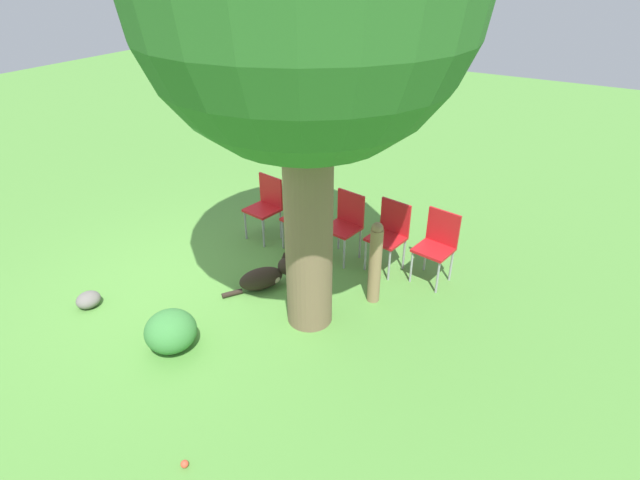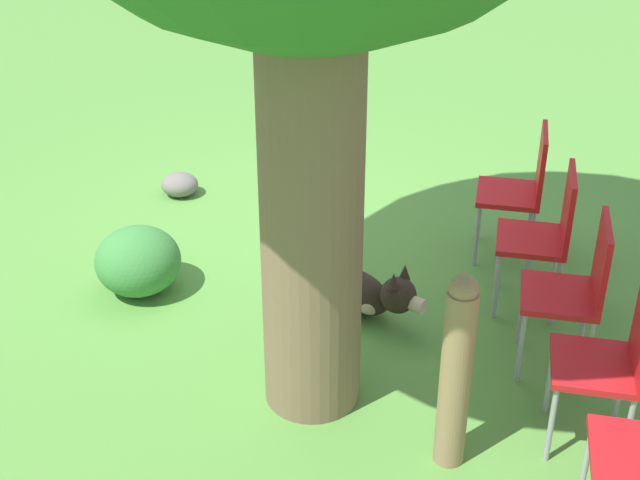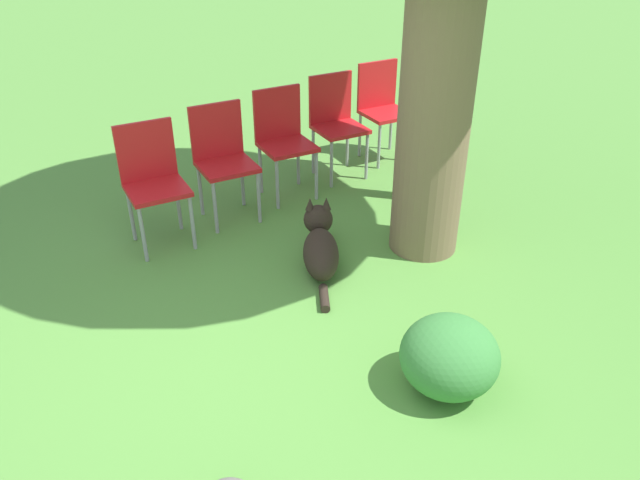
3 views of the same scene
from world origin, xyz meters
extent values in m
plane|color=#56933D|center=(0.00, 0.00, 0.00)|extent=(30.00, 30.00, 0.00)
cylinder|color=#7A6047|center=(-0.21, 1.55, 1.35)|extent=(0.52, 0.52, 2.69)
ellipsoid|color=#2D231C|center=(-0.41, 0.69, 0.15)|extent=(0.62, 0.54, 0.29)
ellipsoid|color=#C6B293|center=(-0.54, 0.78, 0.13)|extent=(0.29, 0.30, 0.17)
sphere|color=#2D231C|center=(-0.70, 0.89, 0.24)|extent=(0.31, 0.31, 0.23)
cylinder|color=#C6B293|center=(-0.81, 0.96, 0.22)|extent=(0.14, 0.14, 0.09)
cone|color=#2D231C|center=(-0.74, 0.84, 0.38)|extent=(0.07, 0.07, 0.10)
cone|color=#2D231C|center=(-0.67, 0.94, 0.38)|extent=(0.07, 0.07, 0.10)
cylinder|color=#2D231C|center=(-0.09, 0.47, 0.03)|extent=(0.25, 0.20, 0.06)
cylinder|color=#937551|center=(-0.92, 2.03, 0.50)|extent=(0.15, 0.15, 0.99)
sphere|color=#937551|center=(-0.92, 2.03, 1.02)|extent=(0.14, 0.14, 0.14)
cube|color=red|center=(-1.48, -0.05, 0.48)|extent=(0.49, 0.50, 0.04)
cube|color=red|center=(-1.67, -0.02, 0.72)|extent=(0.11, 0.44, 0.46)
cylinder|color=#99999E|center=(-1.27, 0.11, 0.23)|extent=(0.03, 0.03, 0.46)
cylinder|color=#99999E|center=(-1.33, -0.27, 0.23)|extent=(0.03, 0.03, 0.46)
cylinder|color=#99999E|center=(-1.62, 0.17, 0.23)|extent=(0.03, 0.03, 0.46)
cylinder|color=#99999E|center=(-1.69, -0.21, 0.23)|extent=(0.03, 0.03, 0.46)
cube|color=red|center=(-1.52, 0.59, 0.48)|extent=(0.49, 0.50, 0.04)
cube|color=red|center=(-1.72, 0.62, 0.72)|extent=(0.11, 0.44, 0.46)
cylinder|color=#99999E|center=(-1.32, 0.75, 0.23)|extent=(0.03, 0.03, 0.46)
cylinder|color=#99999E|center=(-1.38, 0.37, 0.23)|extent=(0.03, 0.03, 0.46)
cylinder|color=#99999E|center=(-1.67, 0.81, 0.23)|extent=(0.03, 0.03, 0.46)
cylinder|color=#99999E|center=(-1.73, 0.43, 0.23)|extent=(0.03, 0.03, 0.46)
cube|color=red|center=(-1.57, 1.22, 0.48)|extent=(0.49, 0.50, 0.04)
cube|color=red|center=(-1.77, 1.26, 0.72)|extent=(0.11, 0.44, 0.46)
cylinder|color=#99999E|center=(-1.36, 1.38, 0.23)|extent=(0.03, 0.03, 0.46)
cylinder|color=#99999E|center=(-1.43, 1.01, 0.23)|extent=(0.03, 0.03, 0.46)
cylinder|color=#99999E|center=(-1.72, 1.44, 0.23)|extent=(0.03, 0.03, 0.46)
cylinder|color=#99999E|center=(-1.78, 1.07, 0.23)|extent=(0.03, 0.03, 0.46)
cube|color=red|center=(-1.62, 1.86, 0.48)|extent=(0.49, 0.50, 0.04)
cube|color=red|center=(-1.81, 1.89, 0.72)|extent=(0.11, 0.44, 0.46)
cylinder|color=#99999E|center=(-1.41, 2.02, 0.23)|extent=(0.03, 0.03, 0.46)
cylinder|color=#99999E|center=(-1.48, 1.64, 0.23)|extent=(0.03, 0.03, 0.46)
cylinder|color=#99999E|center=(-1.77, 2.08, 0.23)|extent=(0.03, 0.03, 0.46)
cylinder|color=#99999E|center=(-1.83, 1.70, 0.23)|extent=(0.03, 0.03, 0.46)
cube|color=red|center=(-1.67, 2.50, 0.48)|extent=(0.49, 0.50, 0.04)
cube|color=red|center=(-1.86, 2.53, 0.72)|extent=(0.11, 0.44, 0.46)
cylinder|color=#99999E|center=(-1.46, 2.65, 0.23)|extent=(0.03, 0.03, 0.46)
cylinder|color=#99999E|center=(-1.53, 2.28, 0.23)|extent=(0.03, 0.03, 0.46)
cylinder|color=#99999E|center=(-1.82, 2.72, 0.23)|extent=(0.03, 0.03, 0.46)
cylinder|color=#99999E|center=(-1.88, 2.34, 0.23)|extent=(0.03, 0.03, 0.46)
sphere|color=#E54C33|center=(2.00, 1.67, 0.03)|extent=(0.07, 0.07, 0.07)
ellipsoid|color=slate|center=(0.96, -0.90, 0.09)|extent=(0.29, 0.27, 0.19)
ellipsoid|color=#3D843D|center=(0.97, 0.51, 0.22)|extent=(0.56, 0.56, 0.45)
camera|label=1|loc=(3.73, 4.01, 3.77)|focal=28.00mm
camera|label=2|loc=(-0.40, 5.45, 3.18)|focal=50.00mm
camera|label=3|loc=(2.62, -1.68, 2.54)|focal=35.00mm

